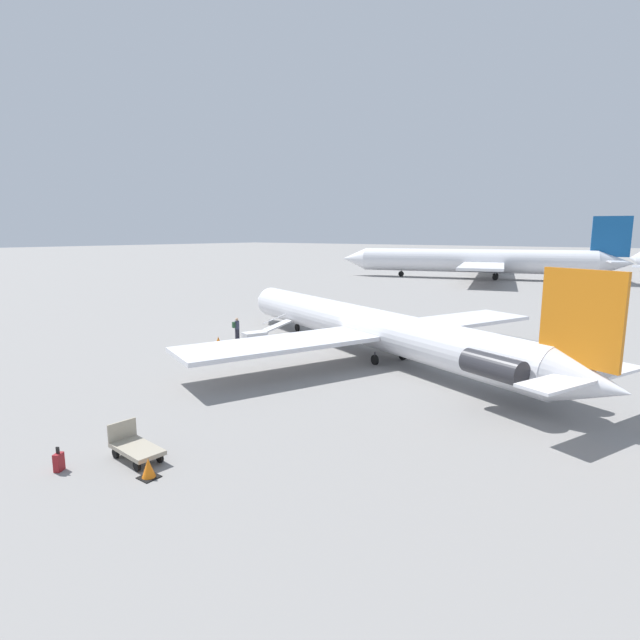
% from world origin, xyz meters
% --- Properties ---
extents(ground_plane, '(600.00, 600.00, 0.00)m').
position_xyz_m(ground_plane, '(0.00, 0.00, 0.00)').
color(ground_plane, gray).
extents(airplane_main, '(32.98, 26.02, 6.71)m').
position_xyz_m(airplane_main, '(-0.92, 0.36, 2.00)').
color(airplane_main, silver).
rests_on(airplane_main, ground).
extents(airplane_far_center, '(49.23, 38.21, 10.96)m').
position_xyz_m(airplane_far_center, '(13.44, -61.16, 3.27)').
color(airplane_far_center, silver).
rests_on(airplane_far_center, ground).
extents(boarding_stairs, '(2.41, 4.11, 1.68)m').
position_xyz_m(boarding_stairs, '(9.31, 0.43, 0.37)').
color(boarding_stairs, silver).
rests_on(boarding_stairs, ground).
extents(passenger, '(0.44, 0.57, 1.74)m').
position_xyz_m(passenger, '(10.14, 2.08, 1.00)').
color(passenger, '#23232D').
rests_on(passenger, ground).
extents(luggage_cart, '(2.29, 1.28, 1.22)m').
position_xyz_m(luggage_cart, '(-1.97, 18.86, 0.46)').
color(luggage_cart, '#9E937F').
rests_on(luggage_cart, ground).
extents(suitcase, '(0.37, 0.42, 0.88)m').
position_xyz_m(suitcase, '(-0.64, 20.99, 0.33)').
color(suitcase, maroon).
rests_on(suitcase, ground).
extents(traffic_cone_near_stairs, '(0.47, 0.47, 0.52)m').
position_xyz_m(traffic_cone_near_stairs, '(10.39, 3.76, 0.24)').
color(traffic_cone_near_stairs, black).
rests_on(traffic_cone_near_stairs, ground).
extents(traffic_cone_near_cart, '(0.62, 0.62, 0.68)m').
position_xyz_m(traffic_cone_near_cart, '(-3.58, 19.42, 0.32)').
color(traffic_cone_near_cart, black).
rests_on(traffic_cone_near_cart, ground).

